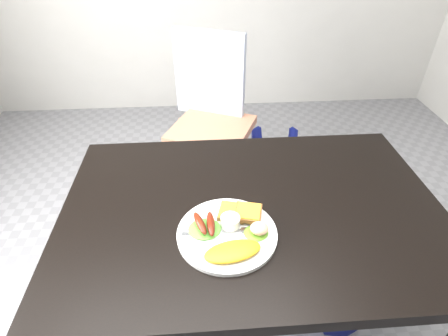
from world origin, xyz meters
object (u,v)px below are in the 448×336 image
(person, at_px, (313,119))
(dining_chair, at_px, (212,130))
(dining_table, at_px, (252,210))
(plate, at_px, (227,234))

(person, bearing_deg, dining_chair, -40.45)
(person, bearing_deg, dining_table, 57.91)
(plate, bearing_deg, person, 57.65)
(dining_table, bearing_deg, person, 58.74)
(dining_table, xyz_separation_m, plate, (-0.09, -0.12, 0.03))
(dining_table, relative_size, plate, 4.17)
(dining_table, height_order, person, person)
(dining_chair, xyz_separation_m, plate, (0.00, -1.11, 0.31))
(dining_table, distance_m, dining_chair, 1.03)
(dining_table, bearing_deg, dining_chair, 95.35)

